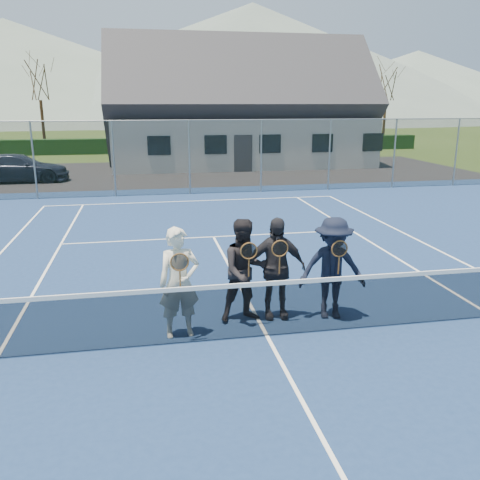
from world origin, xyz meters
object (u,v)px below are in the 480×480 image
at_px(player_b, 246,271).
at_px(player_c, 275,268).
at_px(car_c, 19,168).
at_px(clubhouse, 239,97).
at_px(tennis_net, 267,307).
at_px(player_d, 332,268).
at_px(player_a, 179,283).

relative_size(player_b, player_c, 1.00).
height_order(car_c, clubhouse, clubhouse).
xyz_separation_m(tennis_net, player_c, (0.32, 0.75, 0.38)).
bearing_deg(player_d, player_c, 168.76).
relative_size(player_a, player_d, 1.00).
xyz_separation_m(tennis_net, player_d, (1.29, 0.56, 0.38)).
distance_m(car_c, clubhouse, 13.40).
height_order(clubhouse, player_a, clubhouse).
relative_size(tennis_net, player_d, 6.49).
height_order(clubhouse, player_d, clubhouse).
xyz_separation_m(car_c, tennis_net, (7.70, -18.40, -0.12)).
distance_m(tennis_net, player_a, 1.46).
relative_size(player_b, player_d, 1.00).
distance_m(tennis_net, player_b, 0.84).
distance_m(clubhouse, player_d, 23.79).
bearing_deg(car_c, tennis_net, -158.57).
xyz_separation_m(player_b, player_c, (0.53, 0.04, 0.00)).
xyz_separation_m(car_c, player_b, (7.49, -17.68, 0.26)).
xyz_separation_m(player_b, player_d, (1.50, -0.15, -0.00)).
height_order(tennis_net, player_c, player_c).
distance_m(clubhouse, player_b, 23.86).
height_order(player_b, player_c, same).
bearing_deg(car_c, player_d, -154.54).
height_order(car_c, player_b, player_b).
bearing_deg(player_c, player_b, -175.54).
xyz_separation_m(player_c, player_d, (0.97, -0.19, -0.00)).
distance_m(player_a, player_c, 1.74).
bearing_deg(car_c, player_b, -158.35).
xyz_separation_m(tennis_net, player_a, (-1.37, 0.32, 0.38)).
bearing_deg(player_a, tennis_net, -13.06).
bearing_deg(player_c, clubhouse, 81.00).
xyz_separation_m(clubhouse, player_a, (-5.37, -23.68, -3.07)).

